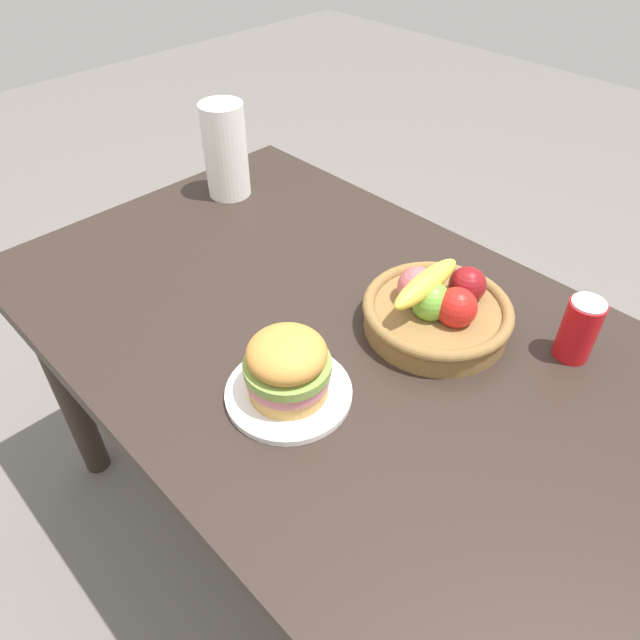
% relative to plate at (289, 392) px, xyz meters
% --- Properties ---
extents(ground_plane, '(8.00, 8.00, 0.00)m').
position_rel_plate_xyz_m(ground_plane, '(-0.09, 0.19, -0.76)').
color(ground_plane, slate).
extents(dining_table, '(1.40, 0.90, 0.75)m').
position_rel_plate_xyz_m(dining_table, '(-0.09, 0.19, -0.11)').
color(dining_table, '#2D231E').
rests_on(dining_table, ground_plane).
extents(plate, '(0.22, 0.22, 0.01)m').
position_rel_plate_xyz_m(plate, '(0.00, 0.00, 0.00)').
color(plate, white).
rests_on(plate, dining_table).
extents(sandwich, '(0.15, 0.15, 0.12)m').
position_rel_plate_xyz_m(sandwich, '(0.00, 0.00, 0.07)').
color(sandwich, tan).
rests_on(sandwich, plate).
extents(soda_can, '(0.07, 0.07, 0.13)m').
position_rel_plate_xyz_m(soda_can, '(0.29, 0.45, 0.06)').
color(soda_can, red).
rests_on(soda_can, dining_table).
extents(fruit_basket, '(0.29, 0.29, 0.14)m').
position_rel_plate_xyz_m(fruit_basket, '(0.07, 0.32, 0.04)').
color(fruit_basket, olive).
rests_on(fruit_basket, dining_table).
extents(paper_towel_roll, '(0.11, 0.11, 0.24)m').
position_rel_plate_xyz_m(paper_towel_roll, '(-0.64, 0.37, 0.11)').
color(paper_towel_roll, white).
rests_on(paper_towel_roll, dining_table).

